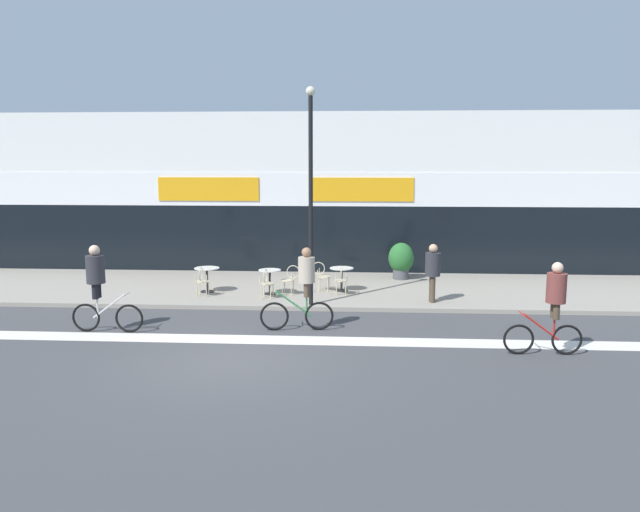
# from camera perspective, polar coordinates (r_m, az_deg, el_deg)

# --- Properties ---
(ground_plane) EXTENTS (120.00, 120.00, 0.00)m
(ground_plane) POSITION_cam_1_polar(r_m,az_deg,el_deg) (13.29, -8.29, -9.57)
(ground_plane) COLOR #424244
(sidewalk_slab) EXTENTS (40.00, 5.50, 0.12)m
(sidewalk_slab) POSITION_cam_1_polar(r_m,az_deg,el_deg) (20.18, -4.10, -2.96)
(sidewalk_slab) COLOR gray
(sidewalk_slab) RESTS_ON ground
(storefront_facade) EXTENTS (40.00, 4.06, 5.86)m
(storefront_facade) POSITION_cam_1_polar(r_m,az_deg,el_deg) (24.48, -2.70, 5.85)
(storefront_facade) COLOR silver
(storefront_facade) RESTS_ON ground
(bike_lane_stripe) EXTENTS (36.00, 0.70, 0.01)m
(bike_lane_stripe) POSITION_cam_1_polar(r_m,az_deg,el_deg) (14.83, -6.98, -7.57)
(bike_lane_stripe) COLOR silver
(bike_lane_stripe) RESTS_ON ground
(bistro_table_0) EXTENTS (0.77, 0.77, 0.76)m
(bistro_table_0) POSITION_cam_1_polar(r_m,az_deg,el_deg) (19.52, -10.30, -1.68)
(bistro_table_0) COLOR black
(bistro_table_0) RESTS_ON sidewalk_slab
(bistro_table_1) EXTENTS (0.68, 0.68, 0.75)m
(bistro_table_1) POSITION_cam_1_polar(r_m,az_deg,el_deg) (18.95, -4.61, -1.91)
(bistro_table_1) COLOR black
(bistro_table_1) RESTS_ON sidewalk_slab
(bistro_table_2) EXTENTS (0.73, 0.73, 0.73)m
(bistro_table_2) POSITION_cam_1_polar(r_m,az_deg,el_deg) (19.39, 1.98, -1.68)
(bistro_table_2) COLOR black
(bistro_table_2) RESTS_ON sidewalk_slab
(cafe_chair_0_near) EXTENTS (0.40, 0.58, 0.90)m
(cafe_chair_0_near) POSITION_cam_1_polar(r_m,az_deg,el_deg) (18.93, -10.75, -2.10)
(cafe_chair_0_near) COLOR beige
(cafe_chair_0_near) RESTS_ON sidewalk_slab
(cafe_chair_1_near) EXTENTS (0.44, 0.59, 0.90)m
(cafe_chair_1_near) POSITION_cam_1_polar(r_m,az_deg,el_deg) (18.35, -4.91, -2.32)
(cafe_chair_1_near) COLOR beige
(cafe_chair_1_near) RESTS_ON sidewalk_slab
(cafe_chair_1_side) EXTENTS (0.60, 0.45, 0.90)m
(cafe_chair_1_side) POSITION_cam_1_polar(r_m,az_deg,el_deg) (18.87, -2.74, -1.99)
(cafe_chair_1_side) COLOR beige
(cafe_chair_1_side) RESTS_ON sidewalk_slab
(cafe_chair_2_near) EXTENTS (0.42, 0.59, 0.90)m
(cafe_chair_2_near) POSITION_cam_1_polar(r_m,az_deg,el_deg) (18.77, 1.94, -2.04)
(cafe_chair_2_near) COLOR beige
(cafe_chair_2_near) RESTS_ON sidewalk_slab
(cafe_chair_2_side) EXTENTS (0.59, 0.44, 0.90)m
(cafe_chair_2_side) POSITION_cam_1_polar(r_m,az_deg,el_deg) (19.42, 0.14, -1.67)
(cafe_chair_2_side) COLOR beige
(cafe_chair_2_side) RESTS_ON sidewalk_slab
(planter_pot) EXTENTS (0.86, 0.86, 1.25)m
(planter_pot) POSITION_cam_1_polar(r_m,az_deg,el_deg) (21.46, 7.42, -0.34)
(planter_pot) COLOR #4C4C51
(planter_pot) RESTS_ON sidewalk_slab
(lamp_post) EXTENTS (0.26, 0.26, 5.99)m
(lamp_post) POSITION_cam_1_polar(r_m,az_deg,el_deg) (17.21, -0.85, 6.68)
(lamp_post) COLOR black
(lamp_post) RESTS_ON sidewalk_slab
(cyclist_0) EXTENTS (1.78, 0.48, 2.14)m
(cyclist_0) POSITION_cam_1_polar(r_m,az_deg,el_deg) (16.00, -19.59, -2.27)
(cyclist_0) COLOR black
(cyclist_0) RESTS_ON ground
(cyclist_1) EXTENTS (1.70, 0.48, 2.03)m
(cyclist_1) POSITION_cam_1_polar(r_m,az_deg,el_deg) (14.22, 20.50, -3.96)
(cyclist_1) COLOR black
(cyclist_1) RESTS_ON ground
(cyclist_2) EXTENTS (1.81, 0.54, 2.06)m
(cyclist_2) POSITION_cam_1_polar(r_m,az_deg,el_deg) (15.24, -1.53, -2.63)
(cyclist_2) COLOR black
(cyclist_2) RESTS_ON ground
(pedestrian_near_end) EXTENTS (0.45, 0.45, 1.68)m
(pedestrian_near_end) POSITION_cam_1_polar(r_m,az_deg,el_deg) (18.06, 10.27, -1.06)
(pedestrian_near_end) COLOR #4C3D2D
(pedestrian_near_end) RESTS_ON sidewalk_slab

